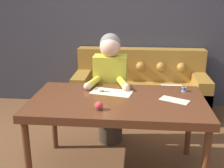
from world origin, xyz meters
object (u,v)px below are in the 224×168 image
couch (140,91)px  pin_cushion (99,106)px  dining_table (118,106)px  person (110,88)px  thread_spool (184,89)px  scissors (106,91)px

couch → pin_cushion: (-0.36, -1.75, 0.47)m
dining_table → person: (-0.13, 0.61, -0.03)m
couch → thread_spool: couch is taller
dining_table → pin_cushion: (-0.14, -0.26, 0.10)m
dining_table → person: size_ratio=1.25×
scissors → pin_cushion: size_ratio=3.02×
thread_spool → couch: bearing=108.7°
person → thread_spool: bearing=-23.6°
person → thread_spool: size_ratio=28.33×
couch → thread_spool: size_ratio=41.28×
dining_table → pin_cushion: size_ratio=22.24×
thread_spool → person: bearing=156.4°
person → pin_cushion: size_ratio=17.83×
scissors → thread_spool: size_ratio=4.80×
thread_spool → pin_cushion: size_ratio=0.63×
pin_cushion → scissors: bearing=88.5°
dining_table → scissors: size_ratio=7.36×
dining_table → couch: couch is taller
pin_cushion → person: bearing=89.4°
dining_table → couch: size_ratio=0.86×
dining_table → thread_spool: (0.63, 0.27, 0.09)m
couch → dining_table: bearing=-98.3°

